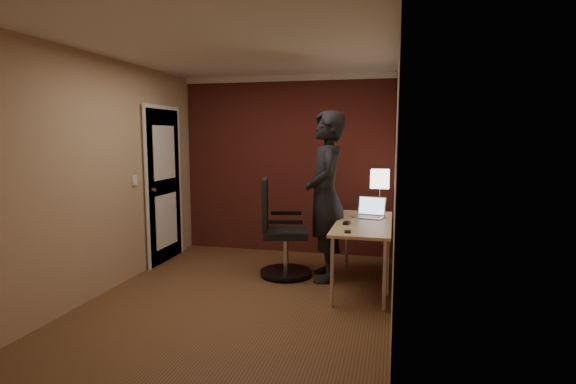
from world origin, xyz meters
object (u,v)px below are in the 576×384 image
(desk, at_px, (370,234))
(phone, at_px, (348,232))
(office_chair, at_px, (280,234))
(person, at_px, (326,196))
(mouse, at_px, (347,223))
(desk_lamp, at_px, (380,179))
(laptop, at_px, (370,212))

(desk, height_order, phone, phone)
(phone, bearing_deg, office_chair, 134.09)
(office_chair, bearing_deg, person, 1.76)
(mouse, xyz_separation_m, office_chair, (-0.83, 0.34, -0.24))
(phone, xyz_separation_m, person, (-0.33, 0.74, 0.24))
(desk, bearing_deg, desk_lamp, 82.85)
(laptop, xyz_separation_m, phone, (-0.17, -0.89, -0.06))
(laptop, relative_size, phone, 3.33)
(laptop, bearing_deg, mouse, -113.28)
(mouse, height_order, phone, mouse)
(desk_lamp, distance_m, mouse, 0.92)
(desk, relative_size, office_chair, 1.31)
(desk, height_order, person, person)
(laptop, xyz_separation_m, office_chair, (-1.04, -0.17, -0.29))
(desk_lamp, xyz_separation_m, office_chair, (-1.14, -0.44, -0.64))
(mouse, bearing_deg, laptop, 77.92)
(desk, distance_m, office_chair, 1.08)
(laptop, height_order, office_chair, office_chair)
(phone, bearing_deg, laptop, 72.80)
(desk, relative_size, laptop, 3.92)
(desk, height_order, laptop, laptop)
(laptop, bearing_deg, desk_lamp, 70.22)
(desk_lamp, bearing_deg, mouse, -112.10)
(desk, distance_m, person, 0.67)
(mouse, height_order, office_chair, office_chair)
(laptop, relative_size, office_chair, 0.33)
(laptop, distance_m, person, 0.56)
(desk, relative_size, desk_lamp, 2.80)
(office_chair, height_order, person, person)
(phone, relative_size, person, 0.06)
(person, bearing_deg, laptop, 93.94)
(mouse, distance_m, office_chair, 0.92)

